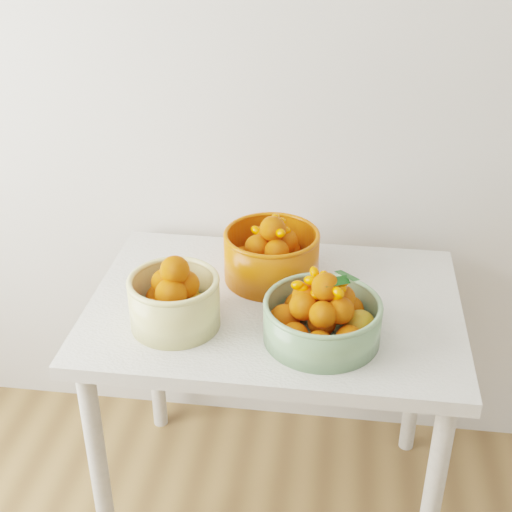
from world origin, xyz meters
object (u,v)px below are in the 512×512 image
object	(u,v)px
table	(274,331)
bowl_green	(322,316)
bowl_orange	(271,254)
bowl_cream	(174,299)

from	to	relation	value
table	bowl_green	xyz separation A→B (m)	(0.13, -0.15, 0.16)
table	bowl_orange	size ratio (longest dim) A/B	3.12
table	bowl_green	bearing A→B (deg)	-47.64
bowl_cream	bowl_green	bearing A→B (deg)	-1.63
bowl_green	bowl_orange	xyz separation A→B (m)	(-0.16, 0.27, 0.01)
bowl_cream	bowl_orange	distance (m)	0.34
table	bowl_orange	distance (m)	0.22
table	bowl_cream	size ratio (longest dim) A/B	3.47
table	bowl_orange	world-z (taller)	bowl_orange
bowl_cream	bowl_orange	size ratio (longest dim) A/B	0.90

